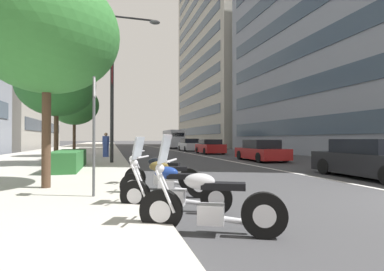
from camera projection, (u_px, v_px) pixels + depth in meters
sidewalk_right_plaza at (76, 151)px, 31.36m from camera, size 160.00×9.25×0.15m
lane_centre_stripe at (166, 149)px, 39.19m from camera, size 110.00×0.16×0.01m
motorcycle_nearest_camera at (208, 205)px, 4.19m from camera, size 1.06×2.01×1.49m
motorcycle_under_tarp at (173, 190)px, 5.47m from camera, size 1.08×2.04×1.46m
motorcycle_mid_row at (165, 181)px, 6.77m from camera, size 0.74×2.15×1.08m
motorcycle_far_end_row at (160, 174)px, 7.97m from camera, size 1.11×2.01×1.46m
car_mid_block_traffic at (372, 160)px, 10.13m from camera, size 4.41×2.07×1.41m
car_following_behind at (261, 151)px, 18.22m from camera, size 4.18×2.01×1.36m
car_lead_in_lane at (210, 147)px, 26.89m from camera, size 4.21×2.08×1.36m
car_far_down_avenue at (189, 145)px, 33.38m from camera, size 4.33×1.83×1.44m
delivery_van_ahead at (173, 139)px, 42.56m from camera, size 5.62×2.28×2.71m
parking_sign_by_curb at (94, 124)px, 6.27m from camera, size 0.32×0.06×2.65m
street_lamp_with_banners at (120, 73)px, 15.37m from camera, size 1.26×2.69×7.99m
clipped_hedge_bed at (68, 160)px, 12.03m from camera, size 4.38×1.10×0.76m
street_tree_far_plaza at (47, 33)px, 7.41m from camera, size 3.70×3.70×5.61m
street_tree_near_plaza_corner at (56, 84)px, 14.38m from camera, size 3.83×3.83×5.67m
street_tree_mid_sidewalk at (74, 105)px, 21.13m from camera, size 3.53×3.53×5.31m
pedestrian_on_plaza at (106, 145)px, 19.94m from camera, size 0.45×0.48×1.70m
office_tower_far_left_down_avenue at (232, 55)px, 57.05m from camera, size 28.70×15.40×36.54m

